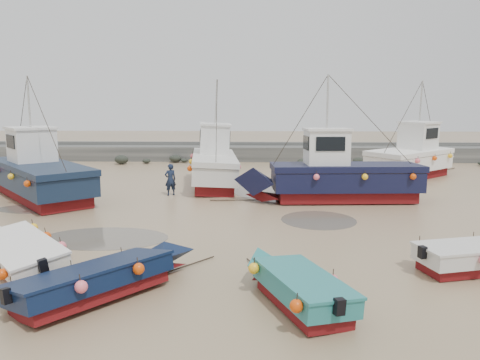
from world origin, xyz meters
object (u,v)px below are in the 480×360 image
object	(u,v)px
dinghy_0	(19,248)
person	(171,195)
cabin_boat_3	(414,156)
cabin_boat_1	(213,162)
cabin_boat_2	(333,175)
dinghy_2	(295,281)
cabin_boat_0	(36,173)
dinghy_1	(106,275)

from	to	relation	value
dinghy_0	person	xyz separation A→B (m)	(2.72, 10.79, -0.54)
cabin_boat_3	person	distance (m)	16.44
cabin_boat_1	person	size ratio (longest dim) A/B	6.13
dinghy_0	cabin_boat_1	xyz separation A→B (m)	(4.67, 14.18, 0.79)
cabin_boat_2	dinghy_2	bearing A→B (deg)	163.21
dinghy_2	cabin_boat_3	xyz separation A→B (m)	(9.45, 19.84, 0.80)
dinghy_2	cabin_boat_0	world-z (taller)	cabin_boat_0
dinghy_0	cabin_boat_2	size ratio (longest dim) A/B	0.52
dinghy_2	cabin_boat_1	size ratio (longest dim) A/B	0.49
cabin_boat_3	person	world-z (taller)	cabin_boat_3
dinghy_0	person	bearing A→B (deg)	33.98
cabin_boat_0	cabin_boat_2	distance (m)	15.29
cabin_boat_0	dinghy_0	bearing A→B (deg)	-109.76
dinghy_2	cabin_boat_0	size ratio (longest dim) A/B	0.54
dinghy_1	person	world-z (taller)	dinghy_1
dinghy_2	cabin_boat_3	world-z (taller)	cabin_boat_3
cabin_boat_2	cabin_boat_0	bearing A→B (deg)	85.18
cabin_boat_3	person	bearing A→B (deg)	-107.46
person	dinghy_1	bearing A→B (deg)	64.23
dinghy_2	person	xyz separation A→B (m)	(-5.53, 13.23, -0.56)
dinghy_2	cabin_boat_3	size ratio (longest dim) A/B	0.64
person	cabin_boat_0	bearing A→B (deg)	-22.65
cabin_boat_3	dinghy_2	bearing A→B (deg)	-66.76
cabin_boat_0	cabin_boat_2	size ratio (longest dim) A/B	0.90
cabin_boat_0	cabin_boat_2	world-z (taller)	same
person	cabin_boat_3	bearing A→B (deg)	175.15
dinghy_2	person	size ratio (longest dim) A/B	3.02
cabin_boat_0	person	bearing A→B (deg)	-36.19
dinghy_0	cabin_boat_3	world-z (taller)	cabin_boat_3
dinghy_2	cabin_boat_0	xyz separation A→B (m)	(-12.41, 12.50, 0.74)
dinghy_0	dinghy_2	size ratio (longest dim) A/B	1.07
cabin_boat_1	cabin_boat_2	size ratio (longest dim) A/B	0.99
dinghy_2	person	world-z (taller)	dinghy_2
cabin_boat_1	cabin_boat_3	bearing A→B (deg)	7.50
dinghy_2	cabin_boat_0	distance (m)	17.63
dinghy_1	cabin_boat_0	world-z (taller)	cabin_boat_0
dinghy_0	cabin_boat_0	distance (m)	10.91
dinghy_2	cabin_boat_1	bearing A→B (deg)	79.86
dinghy_0	cabin_boat_1	size ratio (longest dim) A/B	0.52
dinghy_0	cabin_boat_1	world-z (taller)	cabin_boat_1
cabin_boat_1	dinghy_0	bearing A→B (deg)	-114.61
dinghy_2	cabin_boat_1	world-z (taller)	cabin_boat_1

